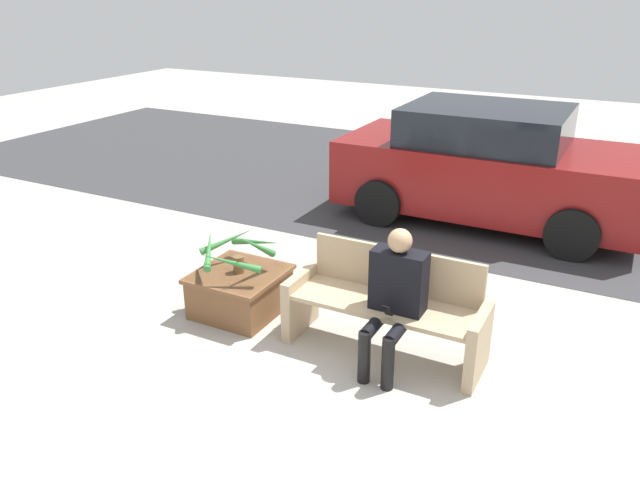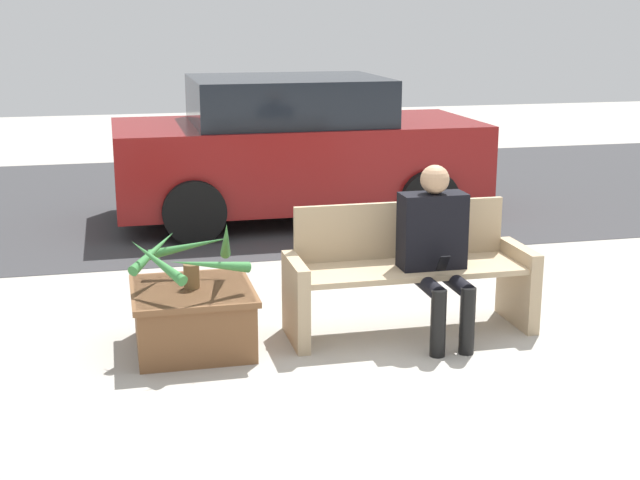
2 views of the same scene
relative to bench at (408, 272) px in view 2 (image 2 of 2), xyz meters
name	(u,v)px [view 2 (image 2 of 2)]	position (x,y,z in m)	size (l,w,h in m)	color
ground_plane	(417,343)	(-0.03, -0.29, -0.43)	(30.00, 30.00, 0.00)	#ADA89E
road_surface	(277,195)	(-0.03, 5.02, -0.43)	(20.00, 6.00, 0.01)	#38383A
bench	(408,272)	(0.00, 0.00, 0.00)	(1.76, 0.57, 0.90)	tan
person_seated	(436,243)	(0.13, -0.19, 0.25)	(0.46, 0.60, 1.22)	black
planter_box	(193,315)	(-1.54, -0.02, -0.20)	(0.82, 0.84, 0.43)	brown
potted_plant	(188,255)	(-1.56, -0.02, 0.23)	(0.81, 0.82, 0.52)	brown
parked_car	(295,150)	(-0.05, 3.74, 0.33)	(3.95, 1.98, 1.55)	maroon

